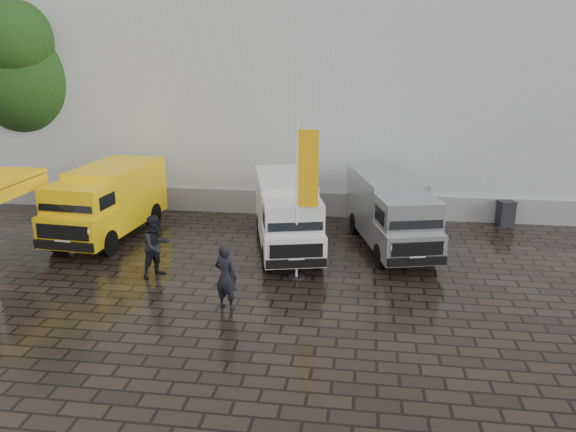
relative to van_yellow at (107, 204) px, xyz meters
name	(u,v)px	position (x,y,z in m)	size (l,w,h in m)	color
ground	(292,294)	(7.34, -4.07, -1.29)	(120.00, 120.00, 0.00)	black
exhibition_hall	(371,63)	(9.34, 11.93, 4.71)	(44.00, 16.00, 12.00)	silver
hall_plinth	(365,206)	(9.34, 3.88, -0.79)	(44.00, 0.15, 1.00)	gray
van_yellow	(107,204)	(0.00, 0.00, 0.00)	(2.14, 5.58, 2.57)	yellow
van_white	(287,216)	(6.67, -0.36, -0.07)	(1.87, 5.61, 2.43)	silver
van_silver	(391,214)	(10.21, 0.30, -0.07)	(1.88, 5.64, 2.44)	#9FA3A4
flagpole	(303,195)	(7.50, -2.85, 1.32)	(0.88, 0.50, 4.71)	black
tree	(31,71)	(-5.58, 5.19, 4.48)	(5.01, 5.01, 8.99)	black
wheelie_bin	(506,213)	(14.82, 3.50, -0.79)	(0.60, 0.60, 1.00)	black
person_front	(226,277)	(5.72, -5.20, -0.38)	(0.66, 0.43, 1.82)	black
person_tent	(156,246)	(3.07, -3.28, -0.33)	(0.93, 0.73, 1.92)	black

